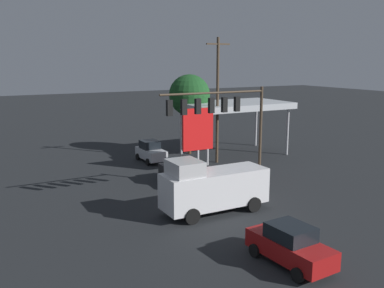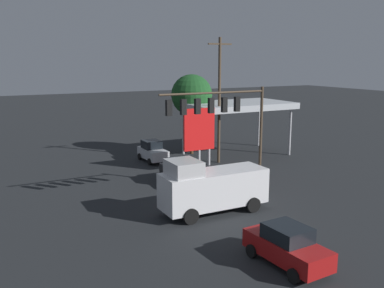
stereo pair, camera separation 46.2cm
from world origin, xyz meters
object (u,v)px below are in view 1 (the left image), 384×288
Objects in this scene: price_sign at (198,130)px; sedan_waiting at (290,245)px; utility_pole at (217,98)px; hatchback_crossing at (151,151)px; street_tree at (189,95)px; sedan_far at (180,172)px; traffic_signal_assembly at (220,113)px; delivery_truck at (212,187)px.

sedan_waiting is at bearing 75.38° from price_sign.
utility_pole is 2.99× the size of hatchback_crossing.
utility_pole reaches higher than street_tree.
hatchback_crossing is at bearing -69.08° from price_sign.
sedan_far is 0.55× the size of street_tree.
traffic_signal_assembly is 2.06× the size of hatchback_crossing.
traffic_signal_assembly is at bearing 163.89° from sedan_waiting.
street_tree is (-4.81, -1.26, 5.02)m from hatchback_crossing.
street_tree is at bearing 159.37° from sedan_waiting.
delivery_truck is (1.99, 14.62, 0.75)m from hatchback_crossing.
sedan_far is (2.98, 2.48, -2.64)m from price_sign.
hatchback_crossing is 22.42m from sedan_waiting.
utility_pole is 1.68× the size of delivery_truck.
traffic_signal_assembly is at bearing 70.07° from street_tree.
hatchback_crossing is at bearing -90.92° from traffic_signal_assembly.
delivery_truck is 1.53× the size of sedan_far.
sedan_waiting is at bearing -3.56° from sedan_far.
hatchback_crossing is at bearing -97.52° from delivery_truck.
price_sign is 1.23× the size of sedan_far.
sedan_waiting is (2.13, 9.74, -5.01)m from traffic_signal_assembly.
sedan_waiting is at bearing 77.65° from traffic_signal_assembly.
delivery_truck is at bearing 57.22° from utility_pole.
sedan_far is at bearing -98.87° from delivery_truck.
street_tree reaches higher than hatchback_crossing.
utility_pole is at bearing 56.88° from hatchback_crossing.
sedan_waiting is at bearing -6.95° from hatchback_crossing.
price_sign is 7.60m from street_tree.
delivery_truck is at bearing 66.18° from price_sign.
sedan_waiting is 25.12m from street_tree.
traffic_signal_assembly is 1.75× the size of sedan_waiting.
price_sign is 4.69m from sedan_far.
traffic_signal_assembly is 13.52m from hatchback_crossing.
sedan_waiting is at bearing 73.14° from street_tree.
utility_pole is 8.04m from hatchback_crossing.
sedan_far is at bearing 39.73° from price_sign.
hatchback_crossing is (5.28, -3.32, -5.07)m from utility_pole.
sedan_waiting is at bearing 68.13° from utility_pole.
sedan_far is (0.71, -4.66, -5.01)m from traffic_signal_assembly.
sedan_waiting is 0.66× the size of delivery_truck.
sedan_far is (-1.42, -14.40, 0.00)m from sedan_waiting.
street_tree is (-5.72, -9.16, 5.02)m from sedan_far.
price_sign is at bearing 33.13° from utility_pole.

